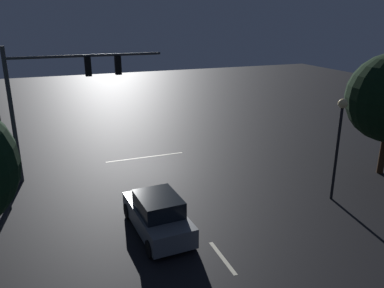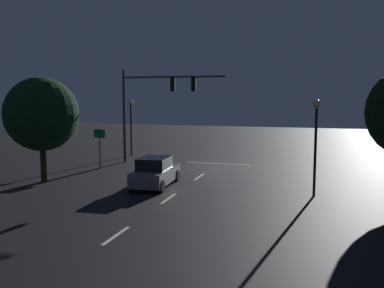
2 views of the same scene
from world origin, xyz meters
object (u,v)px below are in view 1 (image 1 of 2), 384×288
(traffic_signal_assembly, at_px, (60,86))
(car_approaching, at_px, (158,215))
(street_lamp_left_kerb, at_px, (339,130))
(route_sign, at_px, (4,168))

(traffic_signal_assembly, relative_size, car_approaching, 1.83)
(traffic_signal_assembly, bearing_deg, car_approaching, 111.07)
(traffic_signal_assembly, height_order, street_lamp_left_kerb, traffic_signal_assembly)
(traffic_signal_assembly, xyz_separation_m, route_sign, (2.90, 3.33, -2.98))
(car_approaching, bearing_deg, route_sign, -36.73)
(street_lamp_left_kerb, relative_size, route_sign, 1.75)
(traffic_signal_assembly, relative_size, route_sign, 2.84)
(car_approaching, height_order, street_lamp_left_kerb, street_lamp_left_kerb)
(traffic_signal_assembly, bearing_deg, route_sign, 48.95)
(route_sign, bearing_deg, street_lamp_left_kerb, 163.10)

